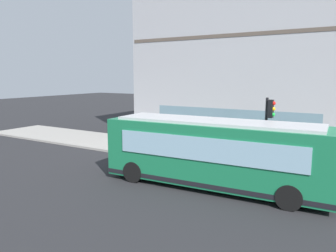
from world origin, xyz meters
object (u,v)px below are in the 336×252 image
pedestrian_walking_along_curb (334,146)px  traffic_light_near_corner (269,121)px  fire_hydrant (205,146)px  city_bus_nearside (214,154)px  newspaper_vending_box (257,153)px

pedestrian_walking_along_curb → traffic_light_near_corner: bearing=140.5°
traffic_light_near_corner → fire_hydrant: bearing=60.1°
traffic_light_near_corner → pedestrian_walking_along_curb: traffic_light_near_corner is taller
city_bus_nearside → traffic_light_near_corner: bearing=-27.2°
city_bus_nearside → pedestrian_walking_along_curb: size_ratio=5.86×
traffic_light_near_corner → pedestrian_walking_along_curb: bearing=-39.5°
traffic_light_near_corner → fire_hydrant: size_ratio=5.12×
fire_hydrant → city_bus_nearside: bearing=-152.4°
traffic_light_near_corner → newspaper_vending_box: bearing=28.8°
traffic_light_near_corner → newspaper_vending_box: size_ratio=4.21×
city_bus_nearside → pedestrian_walking_along_curb: bearing=-34.0°
city_bus_nearside → newspaper_vending_box: city_bus_nearside is taller
traffic_light_near_corner → pedestrian_walking_along_curb: (3.39, -2.79, -1.64)m
pedestrian_walking_along_curb → newspaper_vending_box: size_ratio=1.93×
pedestrian_walking_along_curb → newspaper_vending_box: pedestrian_walking_along_curb is taller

